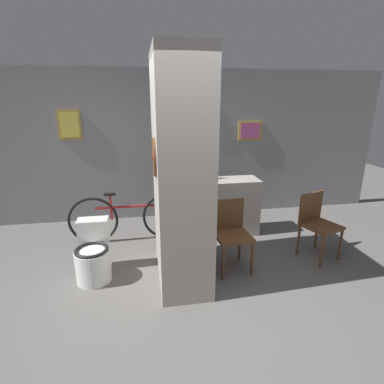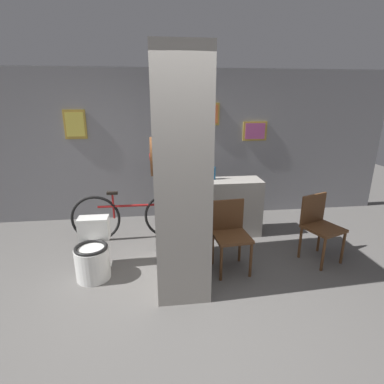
{
  "view_description": "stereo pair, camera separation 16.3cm",
  "coord_description": "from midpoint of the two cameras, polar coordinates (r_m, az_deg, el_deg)",
  "views": [
    {
      "loc": [
        -0.45,
        -2.67,
        2.13
      ],
      "look_at": [
        0.16,
        1.0,
        0.95
      ],
      "focal_mm": 28.0,
      "sensor_mm": 36.0,
      "label": 1
    },
    {
      "loc": [
        -0.29,
        -2.69,
        2.13
      ],
      "look_at": [
        0.16,
        1.0,
        0.95
      ],
      "focal_mm": 28.0,
      "sensor_mm": 36.0,
      "label": 2
    }
  ],
  "objects": [
    {
      "name": "bottle_tall",
      "position": [
        4.69,
        5.01,
        3.77
      ],
      "size": [
        0.08,
        0.08,
        0.31
      ],
      "color": "#19598C",
      "rests_on": "counter_shelf"
    },
    {
      "name": "pillar_center",
      "position": [
        3.4,
        -1.16,
        3.46
      ],
      "size": [
        0.6,
        1.2,
        2.6
      ],
      "color": "gray",
      "rests_on": "ground_plane"
    },
    {
      "name": "chair_near_pillar",
      "position": [
        3.86,
        8.45,
        -7.45
      ],
      "size": [
        0.47,
        0.47,
        0.89
      ],
      "rotation": [
        0.0,
        0.0,
        0.09
      ],
      "color": "brown",
      "rests_on": "ground_plane"
    },
    {
      "name": "chair_by_doorway",
      "position": [
        4.41,
        24.07,
        -5.57
      ],
      "size": [
        0.56,
        0.56,
        0.89
      ],
      "rotation": [
        0.0,
        0.0,
        0.37
      ],
      "color": "brown",
      "rests_on": "ground_plane"
    },
    {
      "name": "bicycle",
      "position": [
        4.69,
        -10.26,
        -4.6
      ],
      "size": [
        1.83,
        0.42,
        0.79
      ],
      "color": "black",
      "rests_on": "ground_plane"
    },
    {
      "name": "toilet",
      "position": [
        3.92,
        -17.22,
        -11.23
      ],
      "size": [
        0.41,
        0.57,
        0.69
      ],
      "color": "silver",
      "rests_on": "ground_plane"
    },
    {
      "name": "counter_shelf",
      "position": [
        4.79,
        5.5,
        -3.0
      ],
      "size": [
        1.42,
        0.44,
        0.9
      ],
      "color": "gray",
      "rests_on": "ground_plane"
    },
    {
      "name": "wall_back",
      "position": [
        5.39,
        -3.02,
        8.76
      ],
      "size": [
        8.0,
        0.09,
        2.6
      ],
      "color": "gray",
      "rests_on": "ground_plane"
    },
    {
      "name": "ground_plane",
      "position": [
        3.45,
        0.75,
        -20.62
      ],
      "size": [
        14.0,
        14.0,
        0.0
      ],
      "primitive_type": "plane",
      "color": "#5B5956"
    }
  ]
}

